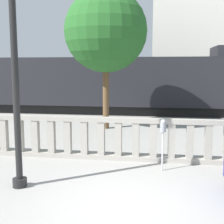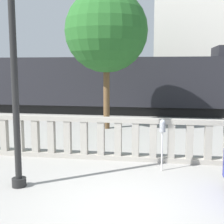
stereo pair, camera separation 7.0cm
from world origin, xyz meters
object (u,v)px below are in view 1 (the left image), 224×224
(lamppost, at_px, (15,65))
(parking_meter, at_px, (163,130))
(tree_right, at_px, (111,47))
(train_far, at_px, (112,77))
(tree_left, at_px, (106,31))
(train_near, at_px, (61,84))

(lamppost, bearing_deg, parking_meter, 26.89)
(parking_meter, xyz_separation_m, tree_right, (-3.19, 11.56, 2.96))
(train_far, bearing_deg, tree_left, -82.44)
(tree_right, bearing_deg, train_near, -163.97)
(parking_meter, distance_m, train_far, 20.96)
(lamppost, relative_size, tree_right, 0.96)
(train_far, bearing_deg, lamppost, -86.90)
(train_far, distance_m, tree_left, 15.20)
(lamppost, bearing_deg, tree_right, 89.67)
(lamppost, bearing_deg, train_far, 93.10)
(train_far, relative_size, tree_right, 4.83)
(parking_meter, height_order, tree_right, tree_right)
(train_near, xyz_separation_m, tree_left, (3.73, -5.10, 2.56))
(tree_right, bearing_deg, train_far, 98.14)
(train_near, bearing_deg, train_far, 79.82)
(tree_right, bearing_deg, tree_left, -83.31)
(tree_left, bearing_deg, lamppost, -96.12)
(train_far, xyz_separation_m, tree_left, (1.97, -14.87, 2.44))
(lamppost, xyz_separation_m, tree_right, (0.08, 13.21, 1.28))
(lamppost, xyz_separation_m, tree_left, (0.78, 7.25, 1.54))
(train_far, bearing_deg, parking_meter, -77.69)
(train_near, bearing_deg, lamppost, -76.56)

